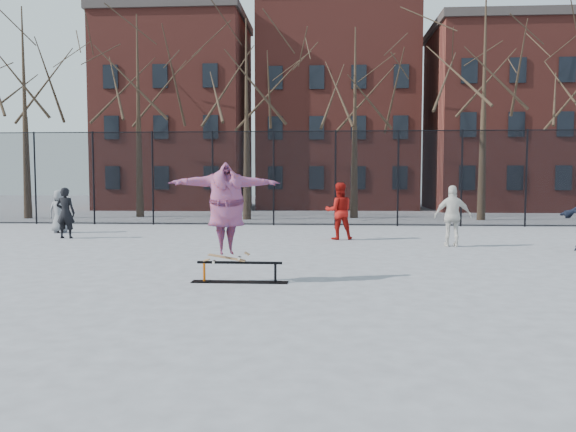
# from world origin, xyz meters

# --- Properties ---
(ground) EXTENTS (100.00, 100.00, 0.00)m
(ground) POSITION_xyz_m (0.00, 0.00, 0.00)
(ground) COLOR slate
(skate_rail) EXTENTS (1.89, 0.29, 0.41)m
(skate_rail) POSITION_xyz_m (-0.88, 0.12, 0.16)
(skate_rail) COLOR black
(skate_rail) RESTS_ON ground
(skateboard) EXTENTS (0.79, 0.19, 0.09)m
(skateboard) POSITION_xyz_m (-1.13, 0.12, 0.46)
(skateboard) COLOR olive
(skateboard) RESTS_ON skate_rail
(skater) EXTENTS (2.27, 1.29, 1.79)m
(skater) POSITION_xyz_m (-1.13, 0.12, 1.40)
(skater) COLOR #3C3687
(skater) RESTS_ON skateboard
(bystander_grey) EXTENTS (0.83, 0.60, 1.59)m
(bystander_grey) POSITION_xyz_m (-8.95, 9.33, 0.79)
(bystander_grey) COLOR slate
(bystander_grey) RESTS_ON ground
(bystander_black) EXTENTS (0.63, 0.42, 1.70)m
(bystander_black) POSITION_xyz_m (-7.88, 7.54, 0.85)
(bystander_black) COLOR black
(bystander_black) RESTS_ON ground
(bystander_red) EXTENTS (1.00, 0.82, 1.87)m
(bystander_red) POSITION_xyz_m (1.23, 7.79, 0.93)
(bystander_red) COLOR #9D120D
(bystander_red) RESTS_ON ground
(bystander_white) EXTENTS (1.09, 0.53, 1.80)m
(bystander_white) POSITION_xyz_m (4.53, 6.12, 0.90)
(bystander_white) COLOR silver
(bystander_white) RESTS_ON ground
(fence) EXTENTS (34.03, 0.07, 4.00)m
(fence) POSITION_xyz_m (-0.01, 13.00, 2.05)
(fence) COLOR black
(fence) RESTS_ON ground
(tree_row) EXTENTS (33.66, 7.46, 10.67)m
(tree_row) POSITION_xyz_m (-0.25, 17.15, 7.36)
(tree_row) COLOR black
(tree_row) RESTS_ON ground
(rowhouses) EXTENTS (29.00, 7.00, 13.00)m
(rowhouses) POSITION_xyz_m (0.72, 26.00, 6.06)
(rowhouses) COLOR maroon
(rowhouses) RESTS_ON ground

